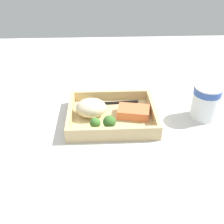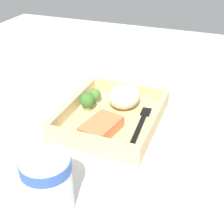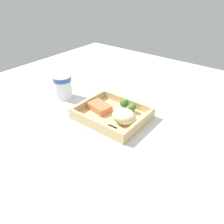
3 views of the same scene
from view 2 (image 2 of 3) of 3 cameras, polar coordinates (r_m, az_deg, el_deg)
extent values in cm
cube|color=silver|center=(74.80, 0.00, -2.42)|extent=(160.00, 160.00, 2.00)
cube|color=#D3B981|center=(73.92, 0.00, -1.39)|extent=(26.24, 21.45, 1.20)
cube|color=#D3B981|center=(70.34, 7.72, -1.50)|extent=(26.24, 1.20, 3.11)
cube|color=#D3B981|center=(76.50, -7.10, 1.45)|extent=(26.24, 1.20, 3.11)
cube|color=#D3B981|center=(63.24, -4.10, -5.46)|extent=(1.20, 19.05, 3.11)
cube|color=#D3B981|center=(83.12, 3.11, 4.22)|extent=(1.20, 19.05, 3.11)
cube|color=#F77A47|center=(67.99, -2.36, -2.70)|extent=(10.42, 7.79, 2.67)
ellipsoid|color=beige|center=(77.12, 2.31, 2.86)|extent=(9.28, 7.80, 5.26)
cylinder|color=#7B9B5D|center=(79.37, -3.12, 2.20)|extent=(1.15, 1.15, 1.58)
sphere|color=#488233|center=(78.59, -3.15, 3.23)|extent=(3.03, 3.03, 3.03)
cylinder|color=#7C9855|center=(76.29, -4.50, 0.94)|extent=(1.38, 1.38, 1.78)
sphere|color=#3F752D|center=(75.35, -4.56, 2.18)|extent=(3.64, 3.64, 3.64)
cube|color=black|center=(69.26, 4.85, -3.21)|extent=(12.44, 1.88, 0.44)
cube|color=black|center=(75.79, 6.22, 0.03)|extent=(3.53, 2.41, 0.44)
cylinder|color=white|center=(51.62, -12.06, -12.67)|extent=(7.77, 7.77, 10.50)
cylinder|color=#3356A8|center=(49.04, -12.56, -9.38)|extent=(8.00, 8.00, 1.89)
cube|color=white|center=(91.45, -12.86, 4.24)|extent=(11.99, 16.61, 0.24)
camera|label=1|loc=(1.07, -39.63, 28.45)|focal=42.00mm
camera|label=3|loc=(1.08, 45.74, 27.45)|focal=35.00mm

